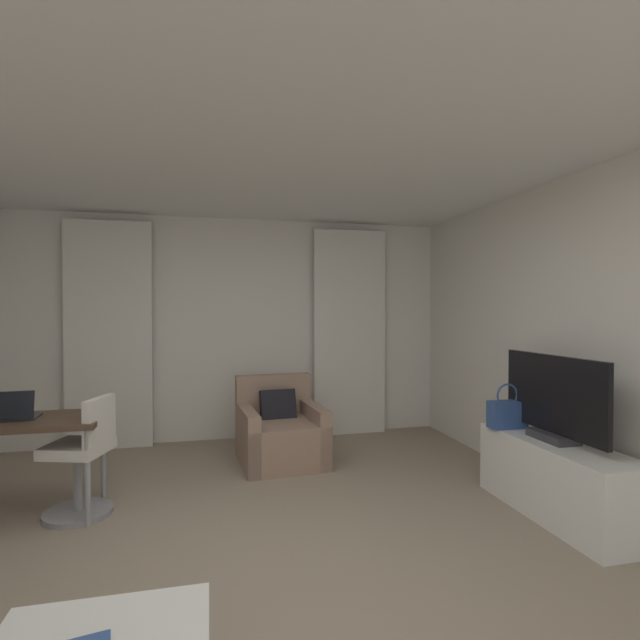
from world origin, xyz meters
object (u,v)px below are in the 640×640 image
object	(u,v)px
desk_chair	(83,463)
handbag_primary	(507,413)
laptop	(12,414)
tv_console	(557,479)
desk	(3,429)
armchair	(280,434)
tv_flatscreen	(553,400)

from	to	relation	value
desk_chair	handbag_primary	bearing A→B (deg)	-6.37
laptop	tv_console	world-z (taller)	laptop
desk	tv_console	size ratio (longest dim) A/B	1.02
armchair	tv_console	world-z (taller)	armchair
laptop	handbag_primary	distance (m)	3.80
armchair	desk	size ratio (longest dim) A/B	0.69
armchair	desk_chair	xyz separation A→B (m)	(-1.60, -0.89, 0.11)
desk	laptop	size ratio (longest dim) A/B	3.97
desk	tv_flatscreen	world-z (taller)	tv_flatscreen
desk_chair	desk	bearing A→B (deg)	174.86
laptop	tv_flatscreen	bearing A→B (deg)	-11.79
armchair	tv_flatscreen	distance (m)	2.52
desk	tv_console	world-z (taller)	desk
desk_chair	handbag_primary	xyz separation A→B (m)	(3.30, -0.37, 0.28)
armchair	handbag_primary	world-z (taller)	handbag_primary
armchair	desk_chair	bearing A→B (deg)	-150.84
desk_chair	handbag_primary	distance (m)	3.33
handbag_primary	desk_chair	bearing A→B (deg)	173.63
tv_console	desk_chair	bearing A→B (deg)	166.49
armchair	tv_flatscreen	size ratio (longest dim) A/B	0.89
armchair	tv_console	bearing A→B (deg)	-43.48
desk_chair	tv_console	size ratio (longest dim) A/B	0.68
laptop	tv_console	bearing A→B (deg)	-12.43
armchair	handbag_primary	size ratio (longest dim) A/B	2.48
tv_flatscreen	armchair	bearing A→B (deg)	137.29
armchair	tv_flatscreen	world-z (taller)	tv_flatscreen
desk_chair	laptop	xyz separation A→B (m)	(-0.48, 0.04, 0.38)
tv_console	handbag_primary	bearing A→B (deg)	103.10
desk_chair	laptop	bearing A→B (deg)	175.46
desk	tv_console	distance (m)	4.06
laptop	tv_flatscreen	world-z (taller)	tv_flatscreen
armchair	tv_flatscreen	xyz separation A→B (m)	(1.81, -1.67, 0.57)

